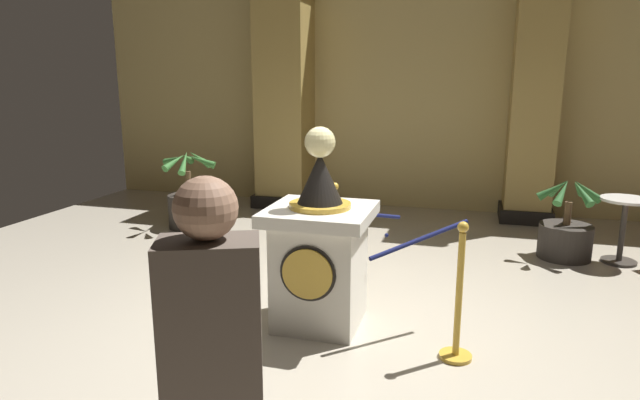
{
  "coord_description": "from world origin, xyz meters",
  "views": [
    {
      "loc": [
        1.07,
        -4.18,
        2.0
      ],
      "look_at": [
        -0.09,
        -0.14,
        1.06
      ],
      "focal_mm": 30.02,
      "sensor_mm": 36.0,
      "label": 1
    }
  ],
  "objects_px": {
    "stanchion_far": "(334,245)",
    "pedestal_clock": "(320,251)",
    "potted_palm_left": "(189,204)",
    "bystander_guest": "(214,385)",
    "stanchion_near": "(458,312)",
    "cafe_table": "(624,222)",
    "potted_palm_right": "(565,234)"
  },
  "relations": [
    {
      "from": "potted_palm_left",
      "to": "potted_palm_right",
      "type": "bearing_deg",
      "value": -0.01
    },
    {
      "from": "potted_palm_right",
      "to": "bystander_guest",
      "type": "bearing_deg",
      "value": -111.95
    },
    {
      "from": "stanchion_far",
      "to": "pedestal_clock",
      "type": "bearing_deg",
      "value": -81.9
    },
    {
      "from": "cafe_table",
      "to": "stanchion_near",
      "type": "bearing_deg",
      "value": -122.09
    },
    {
      "from": "stanchion_far",
      "to": "bystander_guest",
      "type": "distance_m",
      "value": 3.56
    },
    {
      "from": "pedestal_clock",
      "to": "bystander_guest",
      "type": "xyz_separation_m",
      "value": [
        0.29,
        -2.43,
        0.27
      ]
    },
    {
      "from": "stanchion_far",
      "to": "bystander_guest",
      "type": "bearing_deg",
      "value": -82.8
    },
    {
      "from": "pedestal_clock",
      "to": "potted_palm_left",
      "type": "height_order",
      "value": "pedestal_clock"
    },
    {
      "from": "stanchion_near",
      "to": "stanchion_far",
      "type": "distance_m",
      "value": 1.87
    },
    {
      "from": "potted_palm_right",
      "to": "bystander_guest",
      "type": "distance_m",
      "value": 5.26
    },
    {
      "from": "pedestal_clock",
      "to": "cafe_table",
      "type": "bearing_deg",
      "value": 40.41
    },
    {
      "from": "stanchion_far",
      "to": "potted_palm_right",
      "type": "height_order",
      "value": "stanchion_far"
    },
    {
      "from": "potted_palm_left",
      "to": "pedestal_clock",
      "type": "bearing_deg",
      "value": -43.09
    },
    {
      "from": "potted_palm_right",
      "to": "cafe_table",
      "type": "xyz_separation_m",
      "value": [
        0.57,
        -0.02,
        0.19
      ]
    },
    {
      "from": "pedestal_clock",
      "to": "potted_palm_left",
      "type": "distance_m",
      "value": 3.55
    },
    {
      "from": "bystander_guest",
      "to": "stanchion_near",
      "type": "bearing_deg",
      "value": 68.56
    },
    {
      "from": "potted_palm_left",
      "to": "bystander_guest",
      "type": "xyz_separation_m",
      "value": [
        2.87,
        -4.84,
        0.57
      ]
    },
    {
      "from": "stanchion_near",
      "to": "cafe_table",
      "type": "bearing_deg",
      "value": 57.91
    },
    {
      "from": "pedestal_clock",
      "to": "stanchion_far",
      "type": "height_order",
      "value": "pedestal_clock"
    },
    {
      "from": "bystander_guest",
      "to": "stanchion_far",
      "type": "bearing_deg",
      "value": 97.2
    },
    {
      "from": "bystander_guest",
      "to": "cafe_table",
      "type": "bearing_deg",
      "value": 62.37
    },
    {
      "from": "potted_palm_right",
      "to": "cafe_table",
      "type": "bearing_deg",
      "value": -1.87
    },
    {
      "from": "stanchion_near",
      "to": "potted_palm_right",
      "type": "height_order",
      "value": "stanchion_near"
    },
    {
      "from": "bystander_guest",
      "to": "cafe_table",
      "type": "height_order",
      "value": "bystander_guest"
    },
    {
      "from": "stanchion_near",
      "to": "stanchion_far",
      "type": "xyz_separation_m",
      "value": [
        -1.28,
        1.36,
        -0.02
      ]
    },
    {
      "from": "pedestal_clock",
      "to": "stanchion_far",
      "type": "bearing_deg",
      "value": 98.1
    },
    {
      "from": "cafe_table",
      "to": "pedestal_clock",
      "type": "bearing_deg",
      "value": -139.59
    },
    {
      "from": "stanchion_near",
      "to": "bystander_guest",
      "type": "height_order",
      "value": "bystander_guest"
    },
    {
      "from": "stanchion_near",
      "to": "pedestal_clock",
      "type": "bearing_deg",
      "value": 165.39
    },
    {
      "from": "pedestal_clock",
      "to": "bystander_guest",
      "type": "bearing_deg",
      "value": -83.19
    },
    {
      "from": "stanchion_far",
      "to": "cafe_table",
      "type": "distance_m",
      "value": 3.25
    },
    {
      "from": "potted_palm_left",
      "to": "cafe_table",
      "type": "distance_m",
      "value": 5.4
    }
  ]
}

